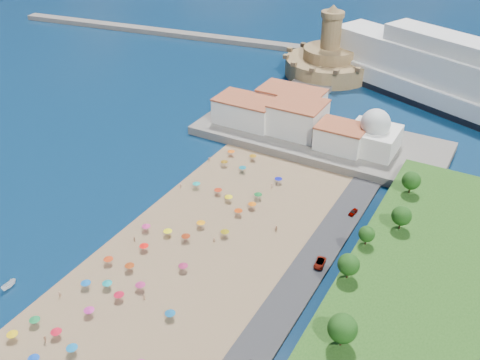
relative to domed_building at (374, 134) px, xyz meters
The scene contains 12 objects.
ground 77.60m from the domed_building, 112.91° to the right, with size 700.00×700.00×0.00m, color #071938.
terrace 21.44m from the domed_building, behind, with size 90.00×36.00×3.00m, color #59544C.
jetty 56.51m from the domed_building, 138.62° to the left, with size 18.00×70.00×2.40m, color #59544C.
breakwater 162.43m from the domed_building, 149.64° to the left, with size 200.00×7.00×2.60m, color #59544C.
waterfront_buildings 33.17m from the domed_building, behind, with size 57.00×29.00×11.00m.
domed_building is the anchor object (origin of this frame).
fortress 79.11m from the domed_building, 122.08° to the left, with size 40.00×40.00×32.40m.
cruise_ship 59.22m from the domed_building, 71.10° to the left, with size 155.00×81.57×34.52m.
beach_parasols 88.57m from the domed_building, 110.47° to the right, with size 31.68×115.71×2.20m.
beachgoers 77.76m from the domed_building, 113.05° to the right, with size 37.78×96.52×1.87m.
parked_cars 67.17m from the domed_building, 84.84° to the right, with size 2.83×67.16×1.41m.
hillside_trees 78.42m from the domed_building, 76.75° to the right, with size 12.98×110.26×7.73m.
Camera 1 is at (69.01, -91.22, 91.31)m, focal length 40.00 mm.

